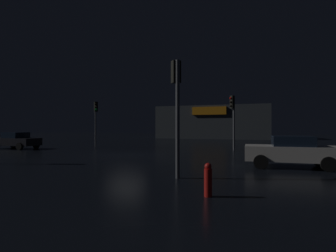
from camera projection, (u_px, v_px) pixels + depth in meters
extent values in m
plane|color=black|center=(126.00, 155.00, 18.25)|extent=(120.00, 120.00, 0.00)
cube|color=#33383D|center=(214.00, 122.00, 46.58)|extent=(18.59, 8.05, 5.45)
cube|color=orange|center=(209.00, 111.00, 42.67)|extent=(5.44, 0.24, 1.26)
cylinder|color=#595B60|center=(234.00, 123.00, 22.04)|extent=(0.15, 0.15, 4.50)
cube|color=black|center=(232.00, 102.00, 21.98)|extent=(0.41, 0.41, 1.04)
sphere|color=red|center=(231.00, 98.00, 21.91)|extent=(0.20, 0.20, 0.20)
sphere|color=black|center=(231.00, 102.00, 21.91)|extent=(0.20, 0.20, 0.20)
sphere|color=black|center=(231.00, 106.00, 21.91)|extent=(0.20, 0.20, 0.20)
cylinder|color=#595B60|center=(178.00, 119.00, 10.10)|extent=(0.16, 0.16, 4.46)
cube|color=black|center=(176.00, 72.00, 10.25)|extent=(0.41, 0.41, 0.85)
sphere|color=red|center=(174.00, 66.00, 10.40)|extent=(0.20, 0.20, 0.20)
sphere|color=black|center=(174.00, 73.00, 10.40)|extent=(0.20, 0.20, 0.20)
sphere|color=black|center=(174.00, 79.00, 10.40)|extent=(0.20, 0.20, 0.20)
cylinder|color=#595B60|center=(96.00, 124.00, 26.11)|extent=(0.14, 0.14, 4.37)
cube|color=black|center=(96.00, 107.00, 25.98)|extent=(0.41, 0.41, 0.95)
sphere|color=black|center=(96.00, 104.00, 25.83)|extent=(0.20, 0.20, 0.20)
sphere|color=black|center=(96.00, 107.00, 25.83)|extent=(0.20, 0.20, 0.20)
sphere|color=#19D13F|center=(96.00, 110.00, 25.83)|extent=(0.20, 0.20, 0.20)
cube|color=silver|center=(291.00, 153.00, 12.75)|extent=(4.26, 1.95, 0.70)
cube|color=black|center=(292.00, 141.00, 12.73)|extent=(1.86, 1.66, 0.47)
cylinder|color=black|center=(319.00, 160.00, 13.17)|extent=(0.67, 0.25, 0.66)
cylinder|color=black|center=(329.00, 164.00, 11.50)|extent=(0.67, 0.25, 0.66)
cylinder|color=black|center=(260.00, 158.00, 13.99)|extent=(0.67, 0.25, 0.66)
cylinder|color=black|center=(261.00, 162.00, 12.31)|extent=(0.67, 0.25, 0.66)
cube|color=black|center=(16.00, 142.00, 23.70)|extent=(4.18, 1.73, 0.65)
cube|color=black|center=(16.00, 135.00, 23.73)|extent=(1.71, 1.56, 0.50)
cylinder|color=black|center=(36.00, 145.00, 24.04)|extent=(0.62, 0.22, 0.62)
cylinder|color=black|center=(20.00, 146.00, 22.42)|extent=(0.62, 0.22, 0.62)
cylinder|color=black|center=(13.00, 144.00, 24.98)|extent=(0.62, 0.22, 0.62)
cylinder|color=red|center=(208.00, 183.00, 7.42)|extent=(0.22, 0.22, 0.77)
sphere|color=red|center=(208.00, 166.00, 7.42)|extent=(0.20, 0.20, 0.20)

